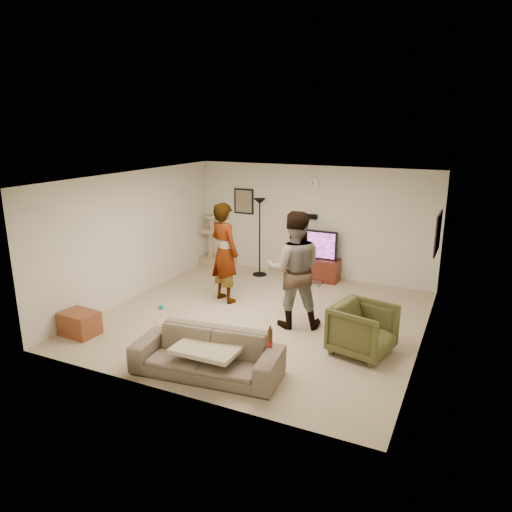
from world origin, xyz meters
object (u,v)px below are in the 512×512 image
at_px(floor_lamp, 260,238).
at_px(cat_tree, 210,240).
at_px(armchair, 363,329).
at_px(beer_bottle, 270,338).
at_px(person_left, 225,253).
at_px(tv, 314,244).
at_px(person_right, 294,270).
at_px(side_table, 80,323).
at_px(tv_stand, 313,268).
at_px(sofa, 207,354).

distance_m(floor_lamp, cat_tree, 1.48).
bearing_deg(floor_lamp, armchair, -43.22).
relative_size(beer_bottle, armchair, 0.29).
distance_m(cat_tree, person_left, 2.53).
distance_m(tv, person_right, 2.62).
xyz_separation_m(person_right, beer_bottle, (0.47, -2.08, -0.28)).
height_order(floor_lamp, side_table, floor_lamp).
distance_m(person_left, side_table, 2.91).
xyz_separation_m(floor_lamp, person_left, (0.07, -1.76, 0.09)).
xyz_separation_m(tv_stand, side_table, (-2.53, -4.43, -0.05)).
height_order(person_left, armchair, person_left).
height_order(floor_lamp, person_left, person_left).
bearing_deg(tv_stand, person_right, -78.71).
distance_m(person_right, sofa, 2.24).
distance_m(tv_stand, person_right, 2.72).
bearing_deg(cat_tree, tv_stand, 0.11).
bearing_deg(person_right, side_table, 8.79).
height_order(tv_stand, sofa, sofa).
bearing_deg(armchair, tv_stand, 43.50).
bearing_deg(person_right, armchair, 135.01).
bearing_deg(floor_lamp, side_table, -107.59).
relative_size(person_right, armchair, 2.35).
relative_size(armchair, side_table, 1.45).
height_order(tv_stand, armchair, armchair).
relative_size(floor_lamp, sofa, 0.85).
bearing_deg(tv, tv_stand, 0.00).
relative_size(floor_lamp, beer_bottle, 7.06).
xyz_separation_m(tv, floor_lamp, (-1.20, -0.24, 0.07)).
relative_size(beer_bottle, side_table, 0.42).
height_order(tv_stand, person_right, person_right).
bearing_deg(beer_bottle, tv, 102.00).
bearing_deg(armchair, floor_lamp, 59.59).
distance_m(tv, armchair, 3.63).
bearing_deg(person_left, tv, -94.78).
relative_size(tv_stand, beer_bottle, 4.72).
xyz_separation_m(person_right, armchair, (1.33, -0.54, -0.61)).
height_order(beer_bottle, side_table, beer_bottle).
distance_m(cat_tree, sofa, 5.36).
bearing_deg(beer_bottle, floor_lamp, 116.48).
bearing_deg(tv_stand, sofa, -89.58).
relative_size(tv, person_right, 0.53).
distance_m(person_right, armchair, 1.56).
distance_m(tv, sofa, 4.66).
distance_m(sofa, armchair, 2.37).
height_order(armchair, side_table, armchair).
bearing_deg(person_right, tv, -101.54).
height_order(tv_stand, beer_bottle, beer_bottle).
height_order(tv_stand, tv, tv).
bearing_deg(tv, person_right, -78.71).
relative_size(tv_stand, cat_tree, 0.93).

